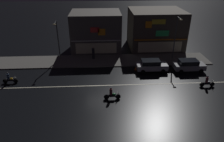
% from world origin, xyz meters
% --- Properties ---
extents(ground_plane, '(140.00, 140.00, 0.00)m').
position_xyz_m(ground_plane, '(0.00, 0.00, 0.00)').
color(ground_plane, black).
extents(lane_divider_stripe, '(33.66, 0.16, 0.01)m').
position_xyz_m(lane_divider_stripe, '(0.00, 0.00, 0.01)').
color(lane_divider_stripe, beige).
rests_on(lane_divider_stripe, ground).
extents(sidewalk_far, '(35.44, 4.61, 0.14)m').
position_xyz_m(sidewalk_far, '(0.00, 7.61, 0.07)').
color(sidewalk_far, '#5B5954').
rests_on(sidewalk_far, ground).
extents(storefront_left_block, '(9.21, 8.05, 6.63)m').
position_xyz_m(storefront_left_block, '(10.63, 13.86, 3.31)').
color(storefront_left_block, '#4C443A').
rests_on(storefront_left_block, ground).
extents(storefront_center_block, '(8.40, 6.85, 6.53)m').
position_xyz_m(storefront_center_block, '(0.00, 13.26, 3.26)').
color(storefront_center_block, '#56514C').
rests_on(storefront_center_block, ground).
extents(streetlamp_west, '(0.44, 1.64, 6.08)m').
position_xyz_m(streetlamp_west, '(-5.73, 8.22, 3.79)').
color(streetlamp_west, '#47494C').
rests_on(streetlamp_west, sidewalk_far).
extents(streetlamp_mid, '(0.44, 1.64, 6.71)m').
position_xyz_m(streetlamp_mid, '(12.14, 7.38, 4.13)').
color(streetlamp_mid, '#47494C').
rests_on(streetlamp_mid, sidewalk_far).
extents(pedestrian_on_sidewalk, '(0.42, 0.42, 1.95)m').
position_xyz_m(pedestrian_on_sidewalk, '(-0.45, 8.36, 1.04)').
color(pedestrian_on_sidewalk, '#232328').
rests_on(pedestrian_on_sidewalk, sidewalk_far).
extents(parked_car_near_kerb, '(4.30, 1.98, 1.67)m').
position_xyz_m(parked_car_near_kerb, '(7.88, 3.77, 0.87)').
color(parked_car_near_kerb, silver).
rests_on(parked_car_near_kerb, ground).
extents(parked_car_trailing, '(4.30, 1.98, 1.67)m').
position_xyz_m(parked_car_trailing, '(13.19, 3.54, 0.87)').
color(parked_car_trailing, '#9EA0A5').
rests_on(parked_car_trailing, ground).
extents(motorcycle_lead, '(1.90, 0.60, 1.52)m').
position_xyz_m(motorcycle_lead, '(13.80, -0.96, 0.63)').
color(motorcycle_lead, black).
rests_on(motorcycle_lead, ground).
extents(motorcycle_following, '(1.90, 0.60, 1.52)m').
position_xyz_m(motorcycle_following, '(-10.95, 1.29, 0.63)').
color(motorcycle_following, black).
rests_on(motorcycle_following, ground).
extents(motorcycle_opposite_lane, '(1.90, 0.60, 1.52)m').
position_xyz_m(motorcycle_opposite_lane, '(1.87, -3.04, 0.63)').
color(motorcycle_opposite_lane, black).
rests_on(motorcycle_opposite_lane, ground).
extents(traffic_cone, '(0.36, 0.36, 0.55)m').
position_xyz_m(traffic_cone, '(5.72, 4.19, 0.28)').
color(traffic_cone, orange).
rests_on(traffic_cone, ground).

